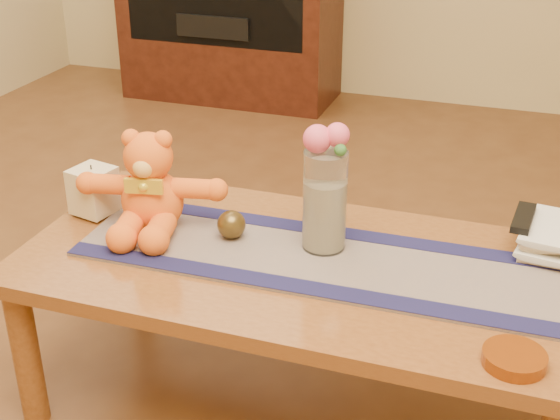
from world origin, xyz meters
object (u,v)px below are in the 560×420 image
(pillar_candle, at_px, (94,190))
(glass_vase, at_px, (325,201))
(bronze_ball, at_px, (231,225))
(teddy_bear, at_px, (151,181))
(amber_dish, at_px, (514,359))
(tv_remote, at_px, (524,218))
(book_bottom, at_px, (520,242))

(pillar_candle, height_order, glass_vase, glass_vase)
(bronze_ball, bearing_deg, teddy_bear, 179.97)
(bronze_ball, distance_m, amber_dish, 0.79)
(pillar_candle, distance_m, bronze_ball, 0.42)
(amber_dish, bearing_deg, tv_remote, 92.03)
(bronze_ball, xyz_separation_m, amber_dish, (0.73, -0.30, -0.03))
(amber_dish, bearing_deg, bronze_ball, 157.69)
(pillar_candle, relative_size, bronze_ball, 1.70)
(bronze_ball, height_order, amber_dish, bronze_ball)
(glass_vase, height_order, amber_dish, glass_vase)
(teddy_bear, xyz_separation_m, book_bottom, (0.94, 0.21, -0.13))
(glass_vase, relative_size, tv_remote, 1.62)
(glass_vase, xyz_separation_m, tv_remote, (0.47, 0.17, -0.05))
(teddy_bear, xyz_separation_m, glass_vase, (0.47, 0.03, 0.00))
(pillar_candle, xyz_separation_m, amber_dish, (1.15, -0.32, -0.06))
(book_bottom, bearing_deg, tv_remote, -93.00)
(tv_remote, height_order, amber_dish, tv_remote)
(tv_remote, bearing_deg, amber_dish, -83.33)
(glass_vase, bearing_deg, tv_remote, 19.96)
(bronze_ball, bearing_deg, glass_vase, 7.34)
(glass_vase, distance_m, tv_remote, 0.51)
(book_bottom, height_order, tv_remote, tv_remote)
(tv_remote, bearing_deg, bronze_ball, -159.49)
(teddy_bear, relative_size, tv_remote, 2.37)
(glass_vase, xyz_separation_m, bronze_ball, (-0.24, -0.03, -0.09))
(glass_vase, distance_m, book_bottom, 0.52)
(bronze_ball, relative_size, tv_remote, 0.47)
(book_bottom, relative_size, tv_remote, 1.39)
(book_bottom, height_order, amber_dish, amber_dish)
(glass_vase, distance_m, amber_dish, 0.61)
(glass_vase, relative_size, book_bottom, 1.17)
(teddy_bear, distance_m, glass_vase, 0.47)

